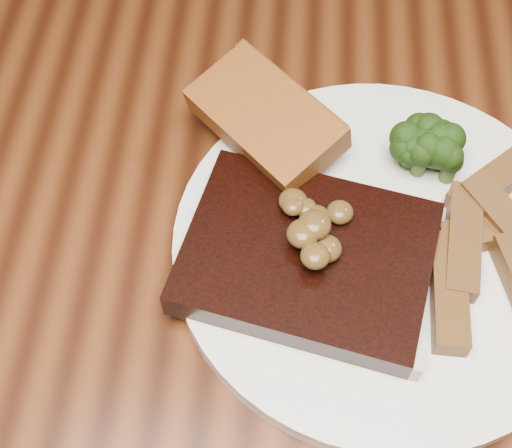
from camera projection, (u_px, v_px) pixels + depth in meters
The scene contains 8 objects.
dining_table at pixel (242, 310), 0.61m from camera, with size 1.60×0.90×0.75m.
plate at pixel (382, 248), 0.53m from camera, with size 0.31×0.31×0.01m, color white.
steak at pixel (307, 258), 0.50m from camera, with size 0.17×0.13×0.02m, color black.
steak_bone at pixel (303, 336), 0.47m from camera, with size 0.16×0.01×0.02m, color #BDAE92.
mushroom_pile at pixel (311, 225), 0.49m from camera, with size 0.06×0.06×0.03m, color #503919, non-canonical shape.
garlic_bread at pixel (265, 135), 0.56m from camera, with size 0.12×0.06×0.03m, color #93521A.
potato_wedges at pixel (500, 246), 0.51m from camera, with size 0.11×0.11×0.02m, color brown, non-canonical shape.
broccoli_cluster at pixel (436, 153), 0.54m from camera, with size 0.07×0.07×0.04m, color #18370C, non-canonical shape.
Camera 1 is at (0.03, -0.26, 1.21)m, focal length 50.00 mm.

